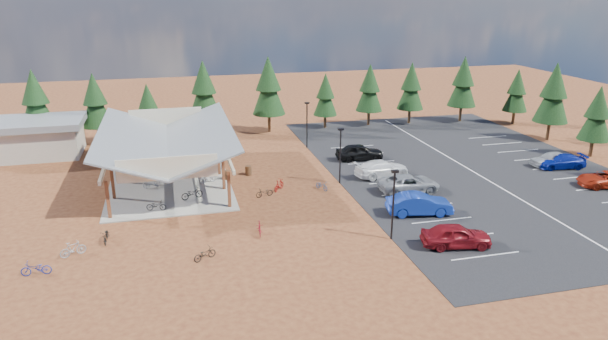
# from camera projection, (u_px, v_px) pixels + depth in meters

# --- Properties ---
(ground) EXTENTS (140.00, 140.00, 0.00)m
(ground) POSITION_uv_depth(u_px,v_px,m) (291.00, 196.00, 46.33)
(ground) COLOR #552616
(ground) RESTS_ON ground
(asphalt_lot) EXTENTS (27.00, 44.00, 0.04)m
(asphalt_lot) POSITION_uv_depth(u_px,v_px,m) (467.00, 168.00, 53.36)
(asphalt_lot) COLOR black
(asphalt_lot) RESTS_ON ground
(concrete_pad) EXTENTS (10.60, 18.60, 0.10)m
(concrete_pad) POSITION_uv_depth(u_px,v_px,m) (170.00, 178.00, 50.44)
(concrete_pad) COLOR gray
(concrete_pad) RESTS_ON ground
(bike_pavilion) EXTENTS (11.65, 19.40, 4.97)m
(bike_pavilion) POSITION_uv_depth(u_px,v_px,m) (167.00, 139.00, 49.24)
(bike_pavilion) COLOR #5D301A
(bike_pavilion) RESTS_ON concrete_pad
(outbuilding) EXTENTS (11.00, 7.00, 3.90)m
(outbuilding) POSITION_uv_depth(u_px,v_px,m) (30.00, 137.00, 56.69)
(outbuilding) COLOR #ADA593
(outbuilding) RESTS_ON ground
(lamp_post_0) EXTENTS (0.50, 0.25, 5.14)m
(lamp_post_0) POSITION_uv_depth(u_px,v_px,m) (393.00, 200.00, 37.35)
(lamp_post_0) COLOR black
(lamp_post_0) RESTS_ON ground
(lamp_post_1) EXTENTS (0.50, 0.25, 5.14)m
(lamp_post_1) POSITION_uv_depth(u_px,v_px,m) (340.00, 152.00, 48.38)
(lamp_post_1) COLOR black
(lamp_post_1) RESTS_ON ground
(lamp_post_2) EXTENTS (0.50, 0.25, 5.14)m
(lamp_post_2) POSITION_uv_depth(u_px,v_px,m) (307.00, 122.00, 59.42)
(lamp_post_2) COLOR black
(lamp_post_2) RESTS_ON ground
(trash_bin_0) EXTENTS (0.60, 0.60, 0.90)m
(trash_bin_0) POSITION_uv_depth(u_px,v_px,m) (227.00, 175.00, 49.95)
(trash_bin_0) COLOR #462C19
(trash_bin_0) RESTS_ON ground
(trash_bin_1) EXTENTS (0.60, 0.60, 0.90)m
(trash_bin_1) POSITION_uv_depth(u_px,v_px,m) (248.00, 170.00, 51.33)
(trash_bin_1) COLOR #462C19
(trash_bin_1) RESTS_ON ground
(pine_0) EXTENTS (3.70, 3.70, 8.63)m
(pine_0) POSITION_uv_depth(u_px,v_px,m) (35.00, 100.00, 59.41)
(pine_0) COLOR #382314
(pine_0) RESTS_ON ground
(pine_1) EXTENTS (3.45, 3.45, 8.03)m
(pine_1) POSITION_uv_depth(u_px,v_px,m) (95.00, 101.00, 60.71)
(pine_1) COLOR #382314
(pine_1) RESTS_ON ground
(pine_2) EXTENTS (2.85, 2.85, 6.63)m
(pine_2) POSITION_uv_depth(u_px,v_px,m) (148.00, 106.00, 62.25)
(pine_2) COLOR #382314
(pine_2) RESTS_ON ground
(pine_3) EXTENTS (3.83, 3.83, 8.91)m
(pine_3) POSITION_uv_depth(u_px,v_px,m) (204.00, 89.00, 64.49)
(pine_3) COLOR #382314
(pine_3) RESTS_ON ground
(pine_4) EXTENTS (3.99, 3.99, 9.29)m
(pine_4) POSITION_uv_depth(u_px,v_px,m) (268.00, 86.00, 65.29)
(pine_4) COLOR #382314
(pine_4) RESTS_ON ground
(pine_5) EXTENTS (2.98, 2.98, 6.94)m
(pine_5) POSITION_uv_depth(u_px,v_px,m) (325.00, 95.00, 67.60)
(pine_5) COLOR #382314
(pine_5) RESTS_ON ground
(pine_6) EXTENTS (3.40, 3.40, 7.92)m
(pine_6) POSITION_uv_depth(u_px,v_px,m) (370.00, 88.00, 68.90)
(pine_6) COLOR #382314
(pine_6) RESTS_ON ground
(pine_7) EXTENTS (3.43, 3.43, 7.98)m
(pine_7) POSITION_uv_depth(u_px,v_px,m) (411.00, 86.00, 69.84)
(pine_7) COLOR #382314
(pine_7) RESTS_ON ground
(pine_8) EXTENTS (3.70, 3.70, 8.62)m
(pine_8) POSITION_uv_depth(u_px,v_px,m) (463.00, 82.00, 70.79)
(pine_8) COLOR #382314
(pine_8) RESTS_ON ground
(pine_11) EXTENTS (3.23, 3.23, 7.52)m
(pine_11) POSITION_uv_depth(u_px,v_px,m) (597.00, 114.00, 55.78)
(pine_11) COLOR #382314
(pine_11) RESTS_ON ground
(pine_12) EXTENTS (3.88, 3.88, 9.04)m
(pine_12) POSITION_uv_depth(u_px,v_px,m) (554.00, 93.00, 61.71)
(pine_12) COLOR #382314
(pine_12) RESTS_ON ground
(pine_13) EXTENTS (3.07, 3.07, 7.16)m
(pine_13) POSITION_uv_depth(u_px,v_px,m) (517.00, 91.00, 69.63)
(pine_13) COLOR #382314
(pine_13) RESTS_ON ground
(bike_0) EXTENTS (1.64, 0.87, 0.82)m
(bike_0) POSITION_uv_depth(u_px,v_px,m) (156.00, 205.00, 42.86)
(bike_0) COLOR black
(bike_0) RESTS_ON concrete_pad
(bike_1) EXTENTS (1.59, 0.84, 0.92)m
(bike_1) POSITION_uv_depth(u_px,v_px,m) (152.00, 183.00, 47.79)
(bike_1) COLOR gray
(bike_1) RESTS_ON concrete_pad
(bike_2) EXTENTS (1.74, 0.98, 0.87)m
(bike_2) POSITION_uv_depth(u_px,v_px,m) (130.00, 171.00, 50.84)
(bike_2) COLOR #21389E
(bike_2) RESTS_ON concrete_pad
(bike_3) EXTENTS (1.67, 0.83, 0.97)m
(bike_3) POSITION_uv_depth(u_px,v_px,m) (149.00, 154.00, 55.99)
(bike_3) COLOR maroon
(bike_3) RESTS_ON concrete_pad
(bike_4) EXTENTS (1.96, 1.19, 0.97)m
(bike_4) POSITION_uv_depth(u_px,v_px,m) (192.00, 193.00, 45.21)
(bike_4) COLOR black
(bike_4) RESTS_ON concrete_pad
(bike_5) EXTENTS (1.57, 0.84, 0.91)m
(bike_5) POSITION_uv_depth(u_px,v_px,m) (208.00, 178.00, 49.00)
(bike_5) COLOR #94989C
(bike_5) RESTS_ON concrete_pad
(bike_6) EXTENTS (1.65, 0.87, 0.83)m
(bike_6) POSITION_uv_depth(u_px,v_px,m) (205.00, 169.00, 51.45)
(bike_6) COLOR navy
(bike_6) RESTS_ON concrete_pad
(bike_7) EXTENTS (1.82, 0.72, 1.06)m
(bike_7) POSITION_uv_depth(u_px,v_px,m) (182.00, 152.00, 56.56)
(bike_7) COLOR maroon
(bike_7) RESTS_ON concrete_pad
(bike_8) EXTENTS (0.65, 1.80, 0.94)m
(bike_8) POSITION_uv_depth(u_px,v_px,m) (106.00, 236.00, 37.69)
(bike_8) COLOR black
(bike_8) RESTS_ON ground
(bike_9) EXTENTS (1.75, 1.14, 1.02)m
(bike_9) POSITION_uv_depth(u_px,v_px,m) (73.00, 249.00, 35.68)
(bike_9) COLOR #96999E
(bike_9) RESTS_ON ground
(bike_10) EXTENTS (1.80, 0.65, 0.94)m
(bike_10) POSITION_uv_depth(u_px,v_px,m) (36.00, 268.00, 33.28)
(bike_10) COLOR navy
(bike_10) RESTS_ON ground
(bike_11) EXTENTS (0.63, 1.66, 0.97)m
(bike_11) POSITION_uv_depth(u_px,v_px,m) (260.00, 228.00, 38.80)
(bike_11) COLOR maroon
(bike_11) RESTS_ON ground
(bike_12) EXTENTS (1.69, 1.26, 0.85)m
(bike_12) POSITION_uv_depth(u_px,v_px,m) (205.00, 254.00, 35.22)
(bike_12) COLOR black
(bike_12) RESTS_ON ground
(bike_14) EXTENTS (1.10, 1.60, 0.80)m
(bike_14) POSITION_uv_depth(u_px,v_px,m) (322.00, 185.00, 47.58)
(bike_14) COLOR #21559B
(bike_14) RESTS_ON ground
(bike_15) EXTENTS (1.42, 1.61, 1.01)m
(bike_15) POSITION_uv_depth(u_px,v_px,m) (279.00, 185.00, 47.38)
(bike_15) COLOR maroon
(bike_15) RESTS_ON ground
(bike_16) EXTENTS (1.62, 0.91, 0.81)m
(bike_16) POSITION_uv_depth(u_px,v_px,m) (264.00, 192.00, 45.93)
(bike_16) COLOR black
(bike_16) RESTS_ON ground
(car_0) EXTENTS (4.99, 2.78, 1.61)m
(car_0) POSITION_uv_depth(u_px,v_px,m) (456.00, 236.00, 36.87)
(car_0) COLOR maroon
(car_0) RESTS_ON asphalt_lot
(car_1) EXTENTS (5.31, 2.62, 1.68)m
(car_1) POSITION_uv_depth(u_px,v_px,m) (419.00, 204.00, 42.16)
(car_1) COLOR navy
(car_1) RESTS_ON asphalt_lot
(car_2) EXTENTS (5.45, 2.64, 1.49)m
(car_2) POSITION_uv_depth(u_px,v_px,m) (409.00, 183.00, 46.94)
(car_2) COLOR gray
(car_2) RESTS_ON asphalt_lot
(car_3) EXTENTS (5.53, 2.92, 1.53)m
(car_3) POSITION_uv_depth(u_px,v_px,m) (382.00, 168.00, 50.79)
(car_3) COLOR white
(car_3) RESTS_ON asphalt_lot
(car_4) EXTENTS (4.99, 2.31, 1.65)m
(car_4) POSITION_uv_depth(u_px,v_px,m) (359.00, 152.00, 55.73)
(car_4) COLOR black
(car_4) RESTS_ON asphalt_lot
(car_6) EXTENTS (5.26, 3.13, 1.37)m
(car_6) POSITION_uv_depth(u_px,v_px,m) (606.00, 179.00, 48.15)
(car_6) COLOR #A0240F
(car_6) RESTS_ON asphalt_lot
(car_7) EXTENTS (4.91, 2.57, 1.36)m
(car_7) POSITION_uv_depth(u_px,v_px,m) (561.00, 161.00, 53.14)
(car_7) COLOR navy
(car_7) RESTS_ON asphalt_lot
(car_8) EXTENTS (4.24, 1.74, 1.44)m
(car_8) POSITION_uv_depth(u_px,v_px,m) (552.00, 159.00, 53.75)
(car_8) COLOR #A2A6A9
(car_8) RESTS_ON asphalt_lot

